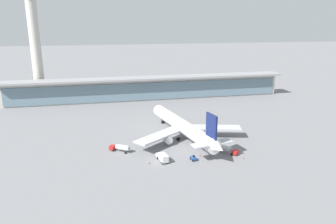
{
  "coord_description": "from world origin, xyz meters",
  "views": [
    {
      "loc": [
        -31.76,
        -132.07,
        49.91
      ],
      "look_at": [
        0.0,
        11.16,
        8.0
      ],
      "focal_mm": 33.94,
      "sensor_mm": 36.0,
      "label": 1
    }
  ],
  "objects_px": {
    "safety_cone_charlie": "(149,163)",
    "service_truck_by_tail_blue": "(193,158)",
    "service_truck_near_nose_red": "(227,149)",
    "service_truck_under_wing_red": "(120,148)",
    "service_truck_mid_apron_white": "(163,157)",
    "safety_cone_alpha": "(200,155)",
    "airliner_on_stand": "(183,127)",
    "control_tower": "(34,34)",
    "safety_cone_bravo": "(244,158)"
  },
  "relations": [
    {
      "from": "service_truck_under_wing_red",
      "to": "control_tower",
      "type": "bearing_deg",
      "value": 114.64
    },
    {
      "from": "service_truck_near_nose_red",
      "to": "safety_cone_charlie",
      "type": "xyz_separation_m",
      "value": [
        -31.26,
        -3.02,
        -1.39
      ]
    },
    {
      "from": "service_truck_under_wing_red",
      "to": "service_truck_mid_apron_white",
      "type": "relative_size",
      "value": 1.09
    },
    {
      "from": "airliner_on_stand",
      "to": "service_truck_mid_apron_white",
      "type": "distance_m",
      "value": 26.0
    },
    {
      "from": "control_tower",
      "to": "safety_cone_alpha",
      "type": "relative_size",
      "value": 111.39
    },
    {
      "from": "safety_cone_bravo",
      "to": "airliner_on_stand",
      "type": "bearing_deg",
      "value": 123.11
    },
    {
      "from": "airliner_on_stand",
      "to": "safety_cone_charlie",
      "type": "height_order",
      "value": "airliner_on_stand"
    },
    {
      "from": "service_truck_under_wing_red",
      "to": "safety_cone_alpha",
      "type": "bearing_deg",
      "value": -20.41
    },
    {
      "from": "service_truck_mid_apron_white",
      "to": "control_tower",
      "type": "bearing_deg",
      "value": 118.31
    },
    {
      "from": "airliner_on_stand",
      "to": "service_truck_mid_apron_white",
      "type": "height_order",
      "value": "airliner_on_stand"
    },
    {
      "from": "service_truck_mid_apron_white",
      "to": "safety_cone_alpha",
      "type": "bearing_deg",
      "value": 6.4
    },
    {
      "from": "service_truck_under_wing_red",
      "to": "service_truck_by_tail_blue",
      "type": "height_order",
      "value": "service_truck_under_wing_red"
    },
    {
      "from": "service_truck_near_nose_red",
      "to": "service_truck_under_wing_red",
      "type": "distance_m",
      "value": 42.01
    },
    {
      "from": "airliner_on_stand",
      "to": "control_tower",
      "type": "distance_m",
      "value": 119.18
    },
    {
      "from": "service_truck_under_wing_red",
      "to": "safety_cone_bravo",
      "type": "bearing_deg",
      "value": -20.31
    },
    {
      "from": "service_truck_by_tail_blue",
      "to": "safety_cone_bravo",
      "type": "distance_m",
      "value": 19.3
    },
    {
      "from": "control_tower",
      "to": "service_truck_mid_apron_white",
      "type": "bearing_deg",
      "value": -61.69
    },
    {
      "from": "service_truck_by_tail_blue",
      "to": "safety_cone_charlie",
      "type": "relative_size",
      "value": 4.37
    },
    {
      "from": "safety_cone_charlie",
      "to": "service_truck_by_tail_blue",
      "type": "bearing_deg",
      "value": -2.86
    },
    {
      "from": "service_truck_mid_apron_white",
      "to": "safety_cone_alpha",
      "type": "relative_size",
      "value": 10.85
    },
    {
      "from": "service_truck_mid_apron_white",
      "to": "safety_cone_bravo",
      "type": "xyz_separation_m",
      "value": [
        30.55,
        -4.01,
        -1.37
      ]
    },
    {
      "from": "service_truck_under_wing_red",
      "to": "safety_cone_alpha",
      "type": "xyz_separation_m",
      "value": [
        29.55,
        -11.0,
        -1.39
      ]
    },
    {
      "from": "safety_cone_alpha",
      "to": "safety_cone_bravo",
      "type": "distance_m",
      "value": 16.54
    },
    {
      "from": "safety_cone_charlie",
      "to": "service_truck_under_wing_red",
      "type": "bearing_deg",
      "value": 125.44
    },
    {
      "from": "safety_cone_alpha",
      "to": "safety_cone_charlie",
      "type": "bearing_deg",
      "value": -173.44
    },
    {
      "from": "service_truck_mid_apron_white",
      "to": "service_truck_by_tail_blue",
      "type": "height_order",
      "value": "service_truck_mid_apron_white"
    },
    {
      "from": "safety_cone_alpha",
      "to": "safety_cone_bravo",
      "type": "height_order",
      "value": "same"
    },
    {
      "from": "service_truck_near_nose_red",
      "to": "safety_cone_alpha",
      "type": "relative_size",
      "value": 11.47
    },
    {
      "from": "service_truck_near_nose_red",
      "to": "safety_cone_charlie",
      "type": "height_order",
      "value": "service_truck_near_nose_red"
    },
    {
      "from": "safety_cone_bravo",
      "to": "safety_cone_charlie",
      "type": "bearing_deg",
      "value": 174.57
    },
    {
      "from": "safety_cone_bravo",
      "to": "safety_cone_charlie",
      "type": "height_order",
      "value": "same"
    },
    {
      "from": "service_truck_mid_apron_white",
      "to": "control_tower",
      "type": "distance_m",
      "value": 130.2
    },
    {
      "from": "airliner_on_stand",
      "to": "service_truck_under_wing_red",
      "type": "height_order",
      "value": "airliner_on_stand"
    },
    {
      "from": "safety_cone_charlie",
      "to": "safety_cone_alpha",
      "type": "bearing_deg",
      "value": 6.56
    },
    {
      "from": "service_truck_under_wing_red",
      "to": "safety_cone_alpha",
      "type": "relative_size",
      "value": 11.83
    },
    {
      "from": "service_truck_mid_apron_white",
      "to": "safety_cone_alpha",
      "type": "distance_m",
      "value": 15.18
    },
    {
      "from": "service_truck_near_nose_red",
      "to": "safety_cone_charlie",
      "type": "relative_size",
      "value": 11.47
    },
    {
      "from": "service_truck_under_wing_red",
      "to": "service_truck_by_tail_blue",
      "type": "bearing_deg",
      "value": -28.56
    },
    {
      "from": "safety_cone_charlie",
      "to": "service_truck_near_nose_red",
      "type": "bearing_deg",
      "value": 5.52
    },
    {
      "from": "service_truck_under_wing_red",
      "to": "control_tower",
      "type": "relative_size",
      "value": 0.11
    },
    {
      "from": "airliner_on_stand",
      "to": "safety_cone_alpha",
      "type": "bearing_deg",
      "value": -86.41
    },
    {
      "from": "service_truck_mid_apron_white",
      "to": "safety_cone_alpha",
      "type": "xyz_separation_m",
      "value": [
        15.03,
        1.68,
        -1.37
      ]
    },
    {
      "from": "control_tower",
      "to": "service_truck_under_wing_red",
      "type": "bearing_deg",
      "value": -65.36
    },
    {
      "from": "airliner_on_stand",
      "to": "safety_cone_alpha",
      "type": "height_order",
      "value": "airliner_on_stand"
    },
    {
      "from": "service_truck_by_tail_blue",
      "to": "safety_cone_alpha",
      "type": "distance_m",
      "value": 4.8
    },
    {
      "from": "service_truck_under_wing_red",
      "to": "safety_cone_bravo",
      "type": "distance_m",
      "value": 48.09
    },
    {
      "from": "service_truck_near_nose_red",
      "to": "control_tower",
      "type": "relative_size",
      "value": 0.1
    },
    {
      "from": "safety_cone_alpha",
      "to": "airliner_on_stand",
      "type": "bearing_deg",
      "value": 93.59
    },
    {
      "from": "service_truck_near_nose_red",
      "to": "service_truck_by_tail_blue",
      "type": "distance_m",
      "value": 15.28
    },
    {
      "from": "airliner_on_stand",
      "to": "service_truck_under_wing_red",
      "type": "xyz_separation_m",
      "value": [
        -28.3,
        -9.04,
        -3.77
      ]
    }
  ]
}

